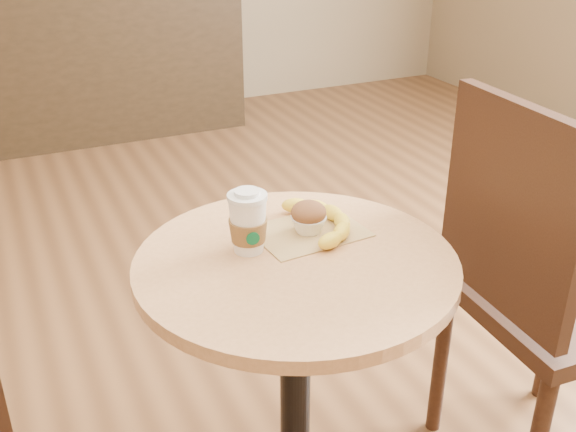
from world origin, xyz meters
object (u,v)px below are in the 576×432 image
(cafe_table, at_px, (296,346))
(banana, at_px, (324,219))
(chair_right, at_px, (542,287))
(coffee_cup, at_px, (248,224))
(muffin, at_px, (309,217))

(cafe_table, xyz_separation_m, banana, (0.12, 0.10, 0.25))
(chair_right, bearing_deg, banana, 71.39)
(cafe_table, distance_m, banana, 0.29)
(chair_right, height_order, banana, chair_right)
(cafe_table, xyz_separation_m, chair_right, (0.61, -0.10, 0.05))
(coffee_cup, xyz_separation_m, banana, (0.19, 0.03, -0.04))
(muffin, relative_size, banana, 0.32)
(muffin, bearing_deg, banana, 9.68)
(chair_right, relative_size, coffee_cup, 7.49)
(chair_right, xyz_separation_m, muffin, (-0.54, 0.19, 0.21))
(muffin, bearing_deg, cafe_table, -128.74)
(coffee_cup, xyz_separation_m, muffin, (0.15, 0.02, -0.02))
(cafe_table, xyz_separation_m, muffin, (0.07, 0.09, 0.26))
(muffin, bearing_deg, coffee_cup, -172.26)
(chair_right, distance_m, muffin, 0.61)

